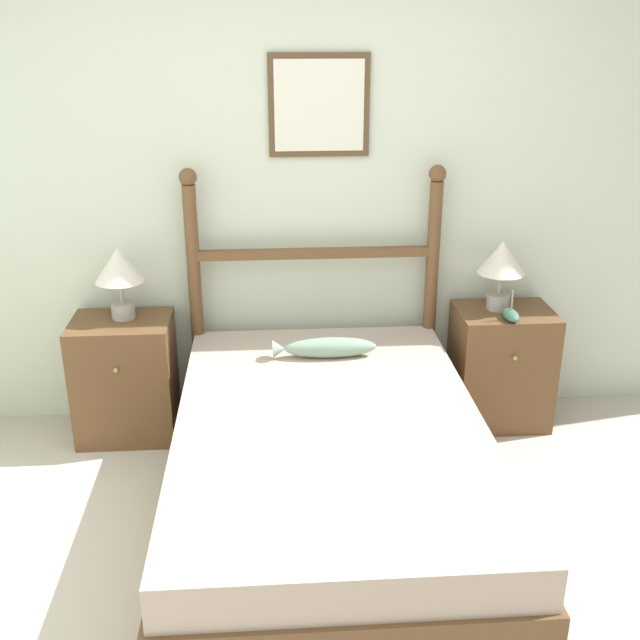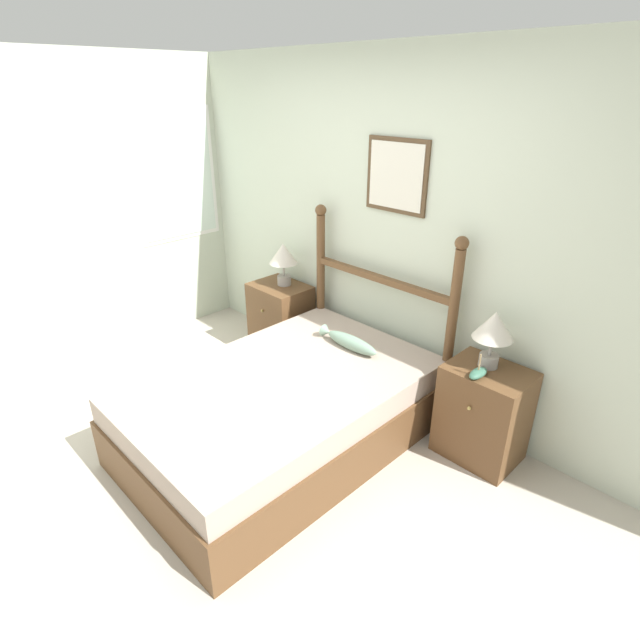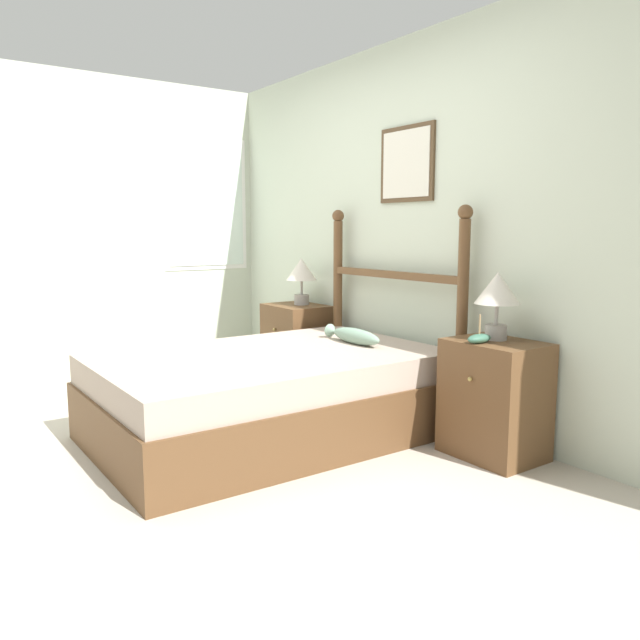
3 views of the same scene
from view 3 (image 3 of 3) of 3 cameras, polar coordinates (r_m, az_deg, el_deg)
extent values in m
plane|color=#B7AD9E|center=(3.79, -13.55, -11.56)|extent=(16.00, 16.00, 0.00)
cube|color=beige|center=(4.49, 7.08, 8.27)|extent=(6.40, 0.06, 2.55)
cube|color=#4C3823|center=(4.39, 7.95, 13.95)|extent=(0.51, 0.02, 0.51)
cube|color=beige|center=(4.38, 7.83, 13.96)|extent=(0.45, 0.01, 0.45)
cube|color=beige|center=(5.61, -22.10, 7.73)|extent=(0.06, 6.40, 2.55)
cube|color=white|center=(5.98, -10.41, 10.38)|extent=(0.01, 0.83, 1.21)
cube|color=silver|center=(5.98, -10.38, 10.38)|extent=(0.01, 0.75, 1.13)
cube|color=brown|center=(3.90, -4.62, -8.07)|extent=(1.35, 2.06, 0.35)
cube|color=tan|center=(3.84, -4.67, -4.32)|extent=(1.31, 2.02, 0.17)
cylinder|color=brown|center=(4.87, 1.63, 1.16)|extent=(0.07, 0.07, 1.33)
sphere|color=brown|center=(4.83, 1.67, 9.50)|extent=(0.09, 0.09, 0.09)
cylinder|color=brown|center=(3.93, 12.82, -0.77)|extent=(0.07, 0.07, 1.33)
sphere|color=brown|center=(3.88, 13.16, 9.58)|extent=(0.09, 0.09, 0.09)
cube|color=brown|center=(4.34, 6.69, 4.13)|extent=(1.28, 0.05, 0.05)
cube|color=brown|center=(5.15, -2.17, -2.25)|extent=(0.51, 0.40, 0.66)
sphere|color=tan|center=(5.02, -4.19, -0.87)|extent=(0.02, 0.02, 0.02)
cube|color=brown|center=(3.65, 15.67, -6.98)|extent=(0.51, 0.40, 0.66)
sphere|color=tan|center=(3.46, 13.54, -5.27)|extent=(0.02, 0.02, 0.02)
cylinder|color=gray|center=(5.11, -1.69, 1.88)|extent=(0.12, 0.12, 0.08)
cylinder|color=gray|center=(5.10, -1.69, 3.01)|extent=(0.02, 0.02, 0.12)
cone|color=beige|center=(5.09, -1.70, 4.67)|extent=(0.25, 0.25, 0.18)
cylinder|color=gray|center=(3.62, 15.78, -1.09)|extent=(0.12, 0.12, 0.08)
cylinder|color=gray|center=(3.61, 15.84, 0.50)|extent=(0.02, 0.02, 0.12)
cone|color=beige|center=(3.59, 15.94, 2.84)|extent=(0.25, 0.25, 0.18)
ellipsoid|color=#386651|center=(3.49, 14.35, -1.65)|extent=(0.08, 0.17, 0.05)
cylinder|color=#997F56|center=(3.48, 14.40, -0.38)|extent=(0.01, 0.01, 0.11)
ellipsoid|color=gray|center=(4.11, 3.30, -1.49)|extent=(0.46, 0.11, 0.10)
cone|color=gray|center=(4.32, 1.16, -1.01)|extent=(0.06, 0.09, 0.09)
camera|label=1|loc=(3.69, -51.64, 17.95)|focal=42.00mm
camera|label=2|loc=(1.46, -34.97, 51.19)|focal=28.00mm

